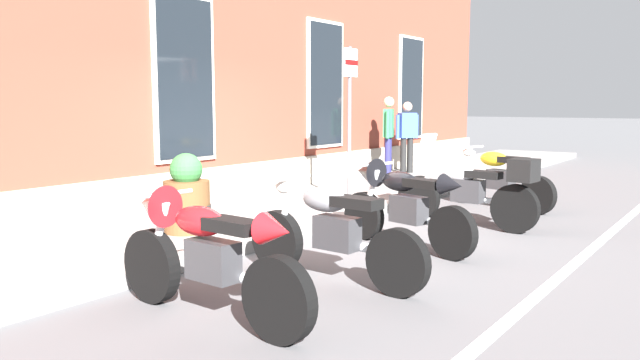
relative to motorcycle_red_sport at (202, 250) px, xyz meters
name	(u,v)px	position (x,y,z in m)	size (l,w,h in m)	color
ground_plane	(317,234)	(3.25, 1.15, -0.57)	(140.00, 140.00, 0.00)	#4C4C4F
sidewalk	(247,219)	(3.25, 2.40, -0.50)	(28.68, 2.49, 0.15)	slate
lane_stripe	(567,270)	(3.25, -2.05, -0.57)	(28.68, 0.12, 0.01)	silver
motorcycle_red_sport	(202,250)	(0.00, 0.00, 0.00)	(0.62, 2.16, 1.05)	black
motorcycle_grey_naked	(331,232)	(1.48, -0.25, -0.08)	(0.62, 2.11, 0.99)	black
motorcycle_black_sport	(401,201)	(3.16, -0.12, 0.00)	(0.76, 1.98, 1.06)	black
motorcycle_silver_touring	(472,189)	(4.86, -0.36, -0.03)	(0.63, 2.15, 1.29)	black
motorcycle_yellow_naked	(497,179)	(6.67, -0.08, -0.08)	(0.83, 2.04, 1.00)	black
pedestrian_striped_shirt	(388,132)	(8.53, 2.99, 0.55)	(0.62, 0.39, 1.72)	#1E1E4C
pedestrian_blue_top	(407,133)	(9.34, 2.96, 0.48)	(0.52, 0.37, 1.61)	black
parking_sign	(350,102)	(5.03, 1.77, 1.17)	(0.36, 0.07, 2.47)	#4C4C51
barrel_planter	(187,198)	(1.84, 2.13, 0.00)	(0.59, 0.59, 0.98)	brown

